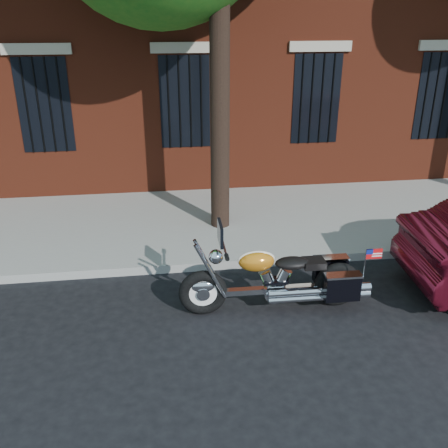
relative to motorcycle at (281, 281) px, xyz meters
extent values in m
plane|color=black|center=(-1.01, 0.01, -0.48)|extent=(120.00, 120.00, 0.00)
cube|color=gray|center=(-1.01, 1.39, -0.40)|extent=(40.00, 0.16, 0.15)
cube|color=gray|center=(-1.01, 3.27, -0.40)|extent=(40.00, 3.60, 0.15)
cube|color=black|center=(-1.01, 5.12, 1.72)|extent=(1.10, 0.14, 2.00)
cube|color=#B2A893|center=(-1.01, 5.09, 2.87)|extent=(1.40, 0.20, 0.22)
cylinder|color=black|center=(-1.01, 5.04, 1.72)|extent=(0.04, 0.04, 2.00)
cylinder|color=black|center=(-0.51, 2.91, 2.02)|extent=(0.36, 0.36, 5.00)
torus|color=black|center=(-1.14, 0.03, -0.12)|extent=(0.70, 0.17, 0.70)
torus|color=black|center=(0.85, -0.01, -0.12)|extent=(0.70, 0.17, 0.70)
cylinder|color=white|center=(-1.14, 0.03, -0.12)|extent=(0.52, 0.07, 0.52)
cylinder|color=white|center=(0.85, -0.01, -0.12)|extent=(0.52, 0.07, 0.52)
ellipsoid|color=white|center=(-1.14, 0.03, -0.02)|extent=(0.37, 0.14, 0.20)
ellipsoid|color=orange|center=(0.85, -0.01, 0.00)|extent=(0.37, 0.15, 0.20)
cube|color=white|center=(-0.14, 0.01, -0.14)|extent=(1.57, 0.13, 0.08)
cylinder|color=white|center=(-0.09, 0.01, -0.17)|extent=(0.34, 0.19, 0.33)
cylinder|color=white|center=(0.43, -0.19, -0.16)|extent=(1.31, 0.12, 0.09)
ellipsoid|color=orange|center=(-0.37, 0.01, 0.34)|extent=(0.52, 0.31, 0.30)
ellipsoid|color=black|center=(0.15, 0.00, 0.27)|extent=(0.51, 0.31, 0.16)
cube|color=black|center=(0.83, 0.26, -0.01)|extent=(0.51, 0.18, 0.40)
cube|color=black|center=(0.82, -0.28, -0.01)|extent=(0.51, 0.18, 0.40)
cylinder|color=white|center=(-0.84, 0.02, 0.63)|extent=(0.05, 0.82, 0.04)
sphere|color=white|center=(-0.95, 0.02, 0.44)|extent=(0.21, 0.21, 0.21)
cube|color=black|center=(-0.88, 0.02, 0.80)|extent=(0.05, 0.42, 0.29)
cube|color=red|center=(1.20, -0.33, 0.51)|extent=(0.23, 0.02, 0.15)
camera|label=1|loc=(-1.67, -6.12, 3.59)|focal=40.00mm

